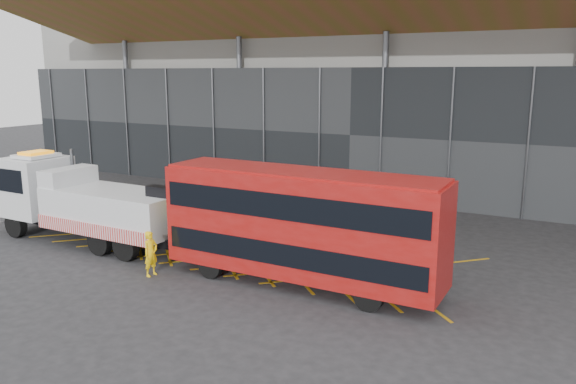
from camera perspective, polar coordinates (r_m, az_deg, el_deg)
The scene contains 6 objects.
ground_plane at distance 26.25m, azimuth -7.37°, elevation -5.09°, with size 120.00×120.00×0.00m, color #27272A.
road_markings at distance 25.39m, azimuth -4.41°, elevation -5.60°, with size 19.96×7.16×0.01m.
construction_building at distance 40.82m, azimuth 10.21°, elevation 13.64°, with size 55.00×23.97×18.00m.
recovery_truck at distance 27.42m, azimuth -20.12°, elevation -0.92°, with size 11.68×2.93×4.08m.
bus_towed at distance 20.34m, azimuth 1.31°, elevation -3.10°, with size 10.52×2.55×4.27m.
worker at distance 22.27m, azimuth -13.77°, elevation -6.10°, with size 0.64×0.42×1.76m, color yellow.
Camera 1 is at (14.71, -20.35, 7.66)m, focal length 35.00 mm.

